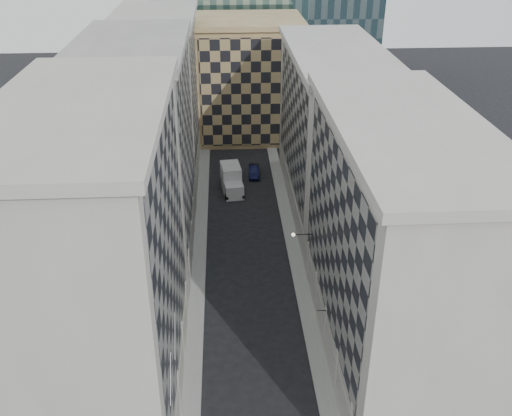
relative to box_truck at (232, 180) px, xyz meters
name	(u,v)px	position (x,y,z in m)	size (l,w,h in m)	color
sidewalk_west	(199,257)	(-3.91, -16.55, -1.37)	(1.50, 100.00, 0.15)	gray
sidewalk_east	(295,254)	(6.59, -16.55, -1.37)	(1.50, 100.00, 0.15)	gray
bldg_left_a	(102,267)	(-9.54, -35.55, 10.38)	(10.80, 22.80, 23.70)	#A6A396
bldg_left_b	(141,152)	(-9.54, -13.55, 9.88)	(10.80, 22.80, 22.70)	gray
bldg_left_c	(160,95)	(-9.54, 8.45, 9.38)	(10.80, 22.80, 21.70)	#A6A396
bldg_right_a	(392,246)	(12.22, -31.55, 8.87)	(10.80, 26.80, 20.70)	#AAA49B
bldg_right_b	(332,131)	(12.23, -4.55, 8.40)	(10.80, 28.80, 19.70)	#AAA49B
tan_block	(249,78)	(3.34, 21.35, 7.99)	(16.80, 14.80, 18.80)	#A07D55
flagpoles_left	(173,356)	(-4.56, -40.55, 6.55)	(0.10, 6.33, 2.33)	gray
bracket_lamp	(295,235)	(5.72, -22.55, 4.75)	(1.98, 0.36, 0.36)	black
box_truck	(232,180)	(0.00, 0.00, 0.00)	(3.16, 6.31, 3.33)	silver
dark_car	(254,171)	(3.25, 4.43, -0.75)	(1.47, 4.23, 1.39)	black
shop_sign	(315,315)	(6.35, -31.68, 2.39)	(1.15, 0.74, 0.82)	black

